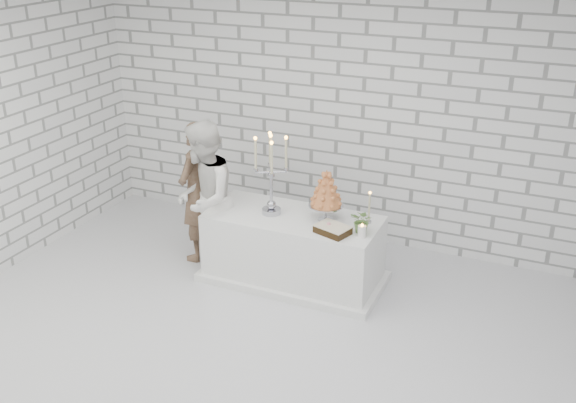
% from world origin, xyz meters
% --- Properties ---
extents(ground, '(6.00, 5.00, 0.01)m').
position_xyz_m(ground, '(0.00, 0.00, 0.00)').
color(ground, silver).
rests_on(ground, ground).
extents(ceiling, '(6.00, 5.00, 0.01)m').
position_xyz_m(ceiling, '(0.00, 0.00, 3.00)').
color(ceiling, white).
rests_on(ceiling, ground).
extents(wall_back, '(6.00, 0.01, 3.00)m').
position_xyz_m(wall_back, '(0.00, 2.50, 1.50)').
color(wall_back, white).
rests_on(wall_back, ground).
extents(wall_front, '(6.00, 0.01, 3.00)m').
position_xyz_m(wall_front, '(0.00, -2.50, 1.50)').
color(wall_front, white).
rests_on(wall_front, ground).
extents(cake_table, '(1.80, 0.80, 0.75)m').
position_xyz_m(cake_table, '(0.00, 1.24, 0.38)').
color(cake_table, white).
rests_on(cake_table, ground).
extents(groom, '(0.40, 0.59, 1.60)m').
position_xyz_m(groom, '(-1.18, 1.31, 0.80)').
color(groom, brown).
rests_on(groom, ground).
extents(bride, '(0.87, 0.99, 1.69)m').
position_xyz_m(bride, '(-0.96, 1.08, 0.85)').
color(bride, white).
rests_on(bride, ground).
extents(candelabra, '(0.44, 0.44, 0.87)m').
position_xyz_m(candelabra, '(-0.24, 1.22, 1.18)').
color(candelabra, '#A2A1AC').
rests_on(candelabra, cake_table).
extents(croquembouche, '(0.36, 0.36, 0.55)m').
position_xyz_m(croquembouche, '(0.34, 1.29, 1.03)').
color(croquembouche, '#AB5626').
rests_on(croquembouche, cake_table).
extents(chocolate_cake, '(0.37, 0.32, 0.08)m').
position_xyz_m(chocolate_cake, '(0.51, 1.03, 0.79)').
color(chocolate_cake, black).
rests_on(chocolate_cake, cake_table).
extents(pillar_candle, '(0.10, 0.10, 0.12)m').
position_xyz_m(pillar_candle, '(0.80, 1.06, 0.81)').
color(pillar_candle, white).
rests_on(pillar_candle, cake_table).
extents(extra_taper, '(0.07, 0.07, 0.32)m').
position_xyz_m(extra_taper, '(0.76, 1.40, 0.91)').
color(extra_taper, '#C2BC94').
rests_on(extra_taper, cake_table).
extents(flowers, '(0.25, 0.22, 0.24)m').
position_xyz_m(flowers, '(0.77, 1.16, 0.87)').
color(flowers, '#517742').
rests_on(flowers, cake_table).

